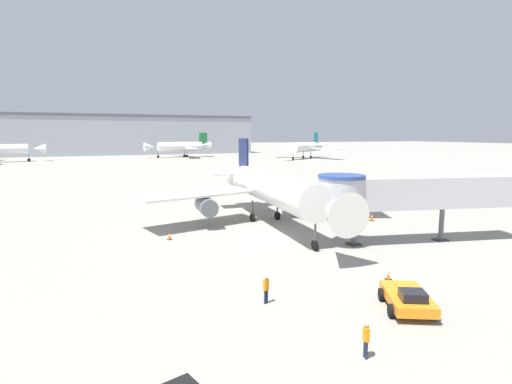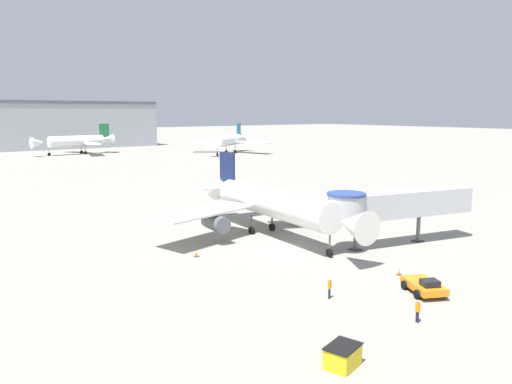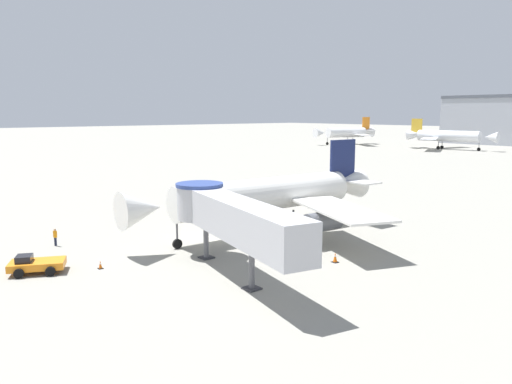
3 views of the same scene
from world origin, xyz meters
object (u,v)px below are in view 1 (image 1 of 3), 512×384
(traffic_cone_port_wing, at_px, (169,236))
(ground_crew_marshaller, at_px, (266,287))
(traffic_cone_starboard_wing, at_px, (372,217))
(traffic_cone_near_nose, at_px, (388,275))
(main_airplane, at_px, (271,189))
(jet_bridge, at_px, (403,192))
(pushback_tug_orange, at_px, (408,298))
(background_jet_teal_tail, at_px, (305,147))
(background_jet_green_tail, at_px, (181,146))
(ground_crew_wing_walker, at_px, (366,338))

(traffic_cone_port_wing, xyz_separation_m, ground_crew_marshaller, (2.66, -16.46, 0.63))
(traffic_cone_starboard_wing, height_order, traffic_cone_near_nose, traffic_cone_starboard_wing)
(main_airplane, height_order, traffic_cone_near_nose, main_airplane)
(jet_bridge, bearing_deg, pushback_tug_orange, -117.98)
(ground_crew_marshaller, bearing_deg, traffic_cone_starboard_wing, 16.11)
(background_jet_teal_tail, bearing_deg, ground_crew_marshaller, -65.33)
(traffic_cone_port_wing, relative_size, background_jet_teal_tail, 0.03)
(traffic_cone_port_wing, xyz_separation_m, background_jet_green_tail, (28.98, 132.98, 4.25))
(traffic_cone_starboard_wing, distance_m, traffic_cone_port_wing, 22.86)
(traffic_cone_near_nose, xyz_separation_m, background_jet_green_tail, (17.05, 149.06, 4.28))
(ground_crew_wing_walker, xyz_separation_m, background_jet_green_tail, (24.57, 156.39, 3.64))
(traffic_cone_near_nose, bearing_deg, background_jet_teal_tail, 63.14)
(jet_bridge, bearing_deg, ground_crew_wing_walker, -123.36)
(traffic_cone_port_wing, bearing_deg, background_jet_green_tail, 77.71)
(traffic_cone_port_wing, xyz_separation_m, traffic_cone_near_nose, (11.92, -16.08, -0.03))
(pushback_tug_orange, bearing_deg, background_jet_teal_tail, 89.64)
(main_airplane, relative_size, background_jet_green_tail, 1.03)
(pushback_tug_orange, xyz_separation_m, traffic_cone_near_nose, (2.26, 4.21, -0.37))
(pushback_tug_orange, height_order, traffic_cone_starboard_wing, pushback_tug_orange)
(ground_crew_wing_walker, distance_m, background_jet_green_tail, 158.35)
(background_jet_teal_tail, bearing_deg, ground_crew_wing_walker, -63.36)
(pushback_tug_orange, relative_size, ground_crew_wing_walker, 2.76)
(traffic_cone_port_wing, distance_m, background_jet_teal_tail, 128.34)
(main_airplane, xyz_separation_m, jet_bridge, (7.88, -11.42, 0.69))
(background_jet_green_tail, height_order, background_jet_teal_tail, background_jet_teal_tail)
(main_airplane, bearing_deg, traffic_cone_starboard_wing, -10.58)
(main_airplane, height_order, ground_crew_marshaller, main_airplane)
(traffic_cone_port_wing, bearing_deg, traffic_cone_starboard_wing, -1.24)
(main_airplane, xyz_separation_m, background_jet_teal_tail, (61.83, 102.78, 0.69))
(traffic_cone_port_wing, bearing_deg, jet_bridge, -24.85)
(traffic_cone_starboard_wing, xyz_separation_m, ground_crew_wing_walker, (-18.45, -22.91, 0.56))
(pushback_tug_orange, distance_m, background_jet_teal_tail, 140.81)
(ground_crew_wing_walker, xyz_separation_m, background_jet_teal_tail, (68.95, 128.63, 3.66))
(main_airplane, distance_m, traffic_cone_near_nose, 18.87)
(traffic_cone_starboard_wing, xyz_separation_m, traffic_cone_port_wing, (-22.85, 0.50, -0.06))
(traffic_cone_near_nose, height_order, background_jet_green_tail, background_jet_green_tail)
(jet_bridge, height_order, traffic_cone_starboard_wing, jet_bridge)
(traffic_cone_port_wing, height_order, ground_crew_marshaller, ground_crew_marshaller)
(ground_crew_wing_walker, bearing_deg, background_jet_green_tail, -177.98)
(traffic_cone_starboard_wing, relative_size, traffic_cone_near_nose, 1.28)
(background_jet_teal_tail, bearing_deg, pushback_tug_orange, -62.08)
(pushback_tug_orange, relative_size, traffic_cone_near_nose, 7.06)
(pushback_tug_orange, bearing_deg, traffic_cone_near_nose, 88.32)
(pushback_tug_orange, xyz_separation_m, background_jet_green_tail, (19.31, 153.27, 3.91))
(ground_crew_marshaller, distance_m, background_jet_green_tail, 151.78)
(traffic_cone_near_nose, distance_m, background_jet_teal_tail, 136.04)
(traffic_cone_starboard_wing, bearing_deg, jet_bridge, -112.11)
(pushback_tug_orange, xyz_separation_m, background_jet_teal_tail, (63.69, 125.52, 3.94))
(traffic_cone_starboard_wing, height_order, background_jet_teal_tail, background_jet_teal_tail)
(jet_bridge, height_order, background_jet_teal_tail, background_jet_teal_tail)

